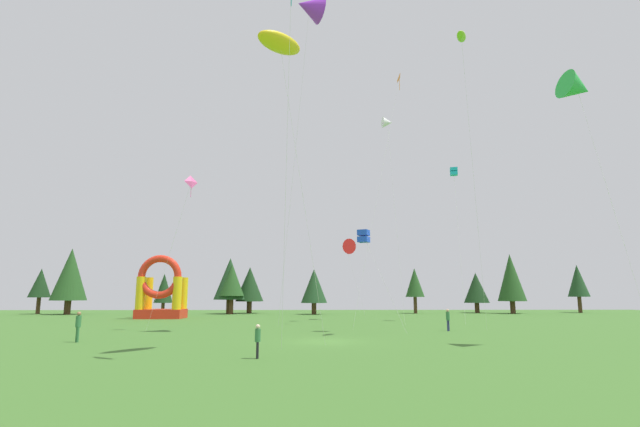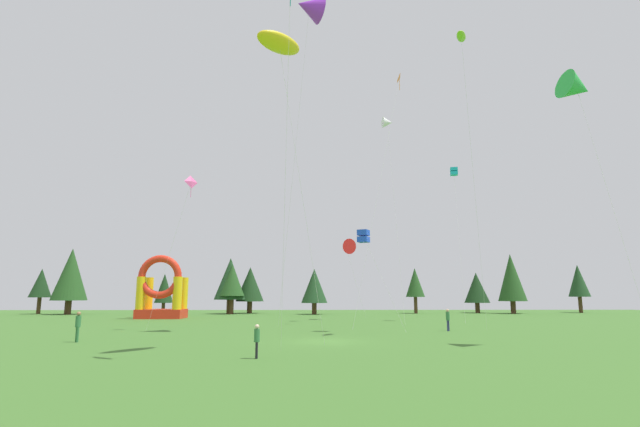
% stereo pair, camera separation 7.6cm
% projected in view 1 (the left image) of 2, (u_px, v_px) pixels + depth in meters
% --- Properties ---
extents(ground_plane, '(120.00, 120.00, 0.00)m').
position_uv_depth(ground_plane, '(325.00, 342.00, 29.67)').
color(ground_plane, '#3D6B28').
extents(kite_blue_box, '(3.56, 2.06, 8.05)m').
position_uv_depth(kite_blue_box, '(364.00, 236.00, 38.66)').
color(kite_blue_box, blue).
rests_on(kite_blue_box, ground_plane).
extents(kite_cyan_box, '(1.75, 5.96, 17.24)m').
position_uv_depth(kite_cyan_box, '(454.00, 172.00, 54.81)').
color(kite_cyan_box, '#19B7CC').
rests_on(kite_cyan_box, ground_plane).
extents(kite_white_delta, '(1.24, 5.27, 22.86)m').
position_uv_depth(kite_white_delta, '(387.00, 123.00, 54.43)').
color(kite_white_delta, white).
rests_on(kite_white_delta, ground_plane).
extents(kite_green_delta, '(2.28, 4.69, 16.55)m').
position_uv_depth(kite_green_delta, '(577.00, 88.00, 29.42)').
color(kite_green_delta, green).
rests_on(kite_green_delta, ground_plane).
extents(kite_yellow_parafoil, '(4.27, 5.27, 17.70)m').
position_uv_depth(kite_yellow_parafoil, '(280.00, 43.00, 26.98)').
color(kite_yellow_parafoil, yellow).
rests_on(kite_yellow_parafoil, ground_plane).
extents(kite_orange_diamond, '(6.04, 6.74, 25.61)m').
position_uv_depth(kite_orange_diamond, '(399.00, 82.00, 49.76)').
color(kite_orange_diamond, orange).
rests_on(kite_orange_diamond, ground_plane).
extents(kite_pink_diamond, '(3.68, 0.84, 12.81)m').
position_uv_depth(kite_pink_diamond, '(191.00, 183.00, 40.78)').
color(kite_pink_diamond, '#EA599E').
rests_on(kite_pink_diamond, ground_plane).
extents(kite_purple_delta, '(4.25, 8.42, 28.37)m').
position_uv_depth(kite_purple_delta, '(310.00, 7.00, 40.81)').
color(kite_purple_delta, purple).
rests_on(kite_purple_delta, ground_plane).
extents(kite_red_delta, '(3.61, 2.37, 9.48)m').
position_uv_depth(kite_red_delta, '(346.00, 246.00, 56.80)').
color(kite_red_delta, red).
rests_on(kite_red_delta, ground_plane).
extents(kite_lime_parafoil, '(3.75, 7.32, 23.05)m').
position_uv_depth(kite_lime_parafoil, '(461.00, 38.00, 37.24)').
color(kite_lime_parafoil, '#8CD826').
rests_on(kite_lime_parafoil, ground_plane).
extents(person_midfield, '(0.42, 0.42, 1.73)m').
position_uv_depth(person_midfield, '(448.00, 318.00, 38.30)').
color(person_midfield, navy).
rests_on(person_midfield, ground_plane).
extents(person_far_side, '(0.27, 0.27, 1.54)m').
position_uv_depth(person_far_side, '(258.00, 338.00, 22.03)').
color(person_far_side, black).
rests_on(person_far_side, ground_plane).
extents(person_left_edge, '(0.45, 0.45, 1.85)m').
position_uv_depth(person_left_edge, '(78.00, 324.00, 29.49)').
color(person_left_edge, '#33723F').
rests_on(person_left_edge, ground_plane).
extents(inflatable_blue_arch, '(5.44, 3.87, 7.59)m').
position_uv_depth(inflatable_blue_arch, '(161.00, 294.00, 57.98)').
color(inflatable_blue_arch, red).
rests_on(inflatable_blue_arch, ground_plane).
extents(tree_row_0, '(3.13, 3.13, 6.70)m').
position_uv_depth(tree_row_0, '(40.00, 283.00, 71.44)').
color(tree_row_0, '#4C331E').
rests_on(tree_row_0, ground_plane).
extents(tree_row_1, '(5.00, 5.00, 9.60)m').
position_uv_depth(tree_row_1, '(70.00, 274.00, 70.12)').
color(tree_row_1, '#4C331E').
rests_on(tree_row_1, ground_plane).
extents(tree_row_2, '(2.74, 2.74, 5.93)m').
position_uv_depth(tree_row_2, '(164.00, 288.00, 70.84)').
color(tree_row_2, '#4C331E').
rests_on(tree_row_2, ground_plane).
extents(tree_row_3, '(4.70, 4.70, 8.32)m').
position_uv_depth(tree_row_3, '(230.00, 279.00, 72.23)').
color(tree_row_3, '#4C331E').
rests_on(tree_row_3, ground_plane).
extents(tree_row_4, '(3.76, 3.76, 7.32)m').
position_uv_depth(tree_row_4, '(232.00, 280.00, 71.39)').
color(tree_row_4, '#4C331E').
rests_on(tree_row_4, ground_plane).
extents(tree_row_5, '(4.32, 4.32, 7.06)m').
position_uv_depth(tree_row_5, '(250.00, 284.00, 74.19)').
color(tree_row_5, '#4C331E').
rests_on(tree_row_5, ground_plane).
extents(tree_row_6, '(3.83, 3.83, 6.60)m').
position_uv_depth(tree_row_6, '(314.00, 286.00, 70.20)').
color(tree_row_6, '#4C331E').
rests_on(tree_row_6, ground_plane).
extents(tree_row_7, '(2.88, 2.88, 6.88)m').
position_uv_depth(tree_row_7, '(415.00, 283.00, 73.75)').
color(tree_row_7, '#4C331E').
rests_on(tree_row_7, ground_plane).
extents(tree_row_8, '(3.89, 3.89, 6.26)m').
position_uv_depth(tree_row_8, '(476.00, 288.00, 75.58)').
color(tree_row_8, '#4C331E').
rests_on(tree_row_8, ground_plane).
extents(tree_row_9, '(4.19, 4.19, 9.02)m').
position_uv_depth(tree_row_9, '(511.00, 278.00, 73.17)').
color(tree_row_9, '#4C331E').
rests_on(tree_row_9, ground_plane).
extents(tree_row_10, '(3.25, 3.25, 7.58)m').
position_uv_depth(tree_row_10, '(578.00, 281.00, 76.44)').
color(tree_row_10, '#4C331E').
rests_on(tree_row_10, ground_plane).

